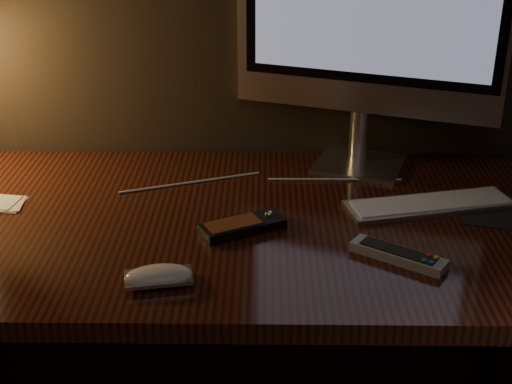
{
  "coord_description": "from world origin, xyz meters",
  "views": [
    {
      "loc": [
        0.07,
        0.53,
        1.43
      ],
      "look_at": [
        0.05,
        1.73,
        0.87
      ],
      "focal_mm": 50.0,
      "sensor_mm": 36.0,
      "label": 1
    }
  ],
  "objects_px": {
    "desk": "(234,255)",
    "media_remote": "(243,226)",
    "keyboard": "(431,204)",
    "tv_remote": "(398,255)",
    "mouse": "(159,278)",
    "monitor": "(370,6)"
  },
  "relations": [
    {
      "from": "keyboard",
      "to": "tv_remote",
      "type": "bearing_deg",
      "value": -128.98
    },
    {
      "from": "keyboard",
      "to": "media_remote",
      "type": "bearing_deg",
      "value": -177.36
    },
    {
      "from": "desk",
      "to": "monitor",
      "type": "bearing_deg",
      "value": 35.13
    },
    {
      "from": "desk",
      "to": "keyboard",
      "type": "relative_size",
      "value": 4.33
    },
    {
      "from": "tv_remote",
      "to": "media_remote",
      "type": "bearing_deg",
      "value": -166.79
    },
    {
      "from": "keyboard",
      "to": "tv_remote",
      "type": "relative_size",
      "value": 2.09
    },
    {
      "from": "desk",
      "to": "mouse",
      "type": "height_order",
      "value": "mouse"
    },
    {
      "from": "desk",
      "to": "mouse",
      "type": "xyz_separation_m",
      "value": [
        -0.12,
        -0.33,
        0.14
      ]
    },
    {
      "from": "monitor",
      "to": "tv_remote",
      "type": "height_order",
      "value": "monitor"
    },
    {
      "from": "monitor",
      "to": "mouse",
      "type": "xyz_separation_m",
      "value": [
        -0.42,
        -0.54,
        -0.38
      ]
    },
    {
      "from": "monitor",
      "to": "keyboard",
      "type": "distance_m",
      "value": 0.46
    },
    {
      "from": "desk",
      "to": "media_remote",
      "type": "distance_m",
      "value": 0.19
    },
    {
      "from": "keyboard",
      "to": "tv_remote",
      "type": "distance_m",
      "value": 0.25
    },
    {
      "from": "tv_remote",
      "to": "mouse",
      "type": "bearing_deg",
      "value": -134.52
    },
    {
      "from": "desk",
      "to": "tv_remote",
      "type": "bearing_deg",
      "value": -36.52
    },
    {
      "from": "keyboard",
      "to": "monitor",
      "type": "bearing_deg",
      "value": 106.49
    },
    {
      "from": "media_remote",
      "to": "tv_remote",
      "type": "distance_m",
      "value": 0.31
    },
    {
      "from": "media_remote",
      "to": "tv_remote",
      "type": "xyz_separation_m",
      "value": [
        0.29,
        -0.11,
        -0.0
      ]
    },
    {
      "from": "keyboard",
      "to": "mouse",
      "type": "relative_size",
      "value": 3.11
    },
    {
      "from": "media_remote",
      "to": "tv_remote",
      "type": "relative_size",
      "value": 1.02
    },
    {
      "from": "tv_remote",
      "to": "monitor",
      "type": "bearing_deg",
      "value": 126.23
    },
    {
      "from": "keyboard",
      "to": "tv_remote",
      "type": "xyz_separation_m",
      "value": [
        -0.11,
        -0.23,
        0.0
      ]
    }
  ]
}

